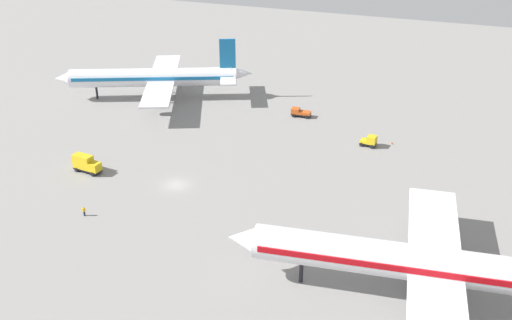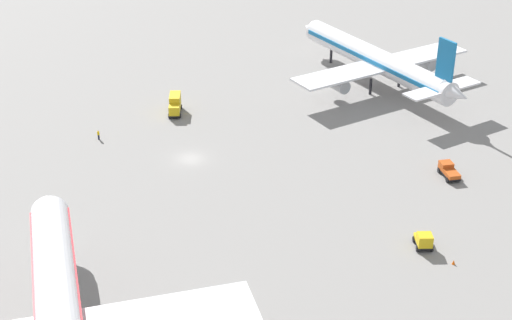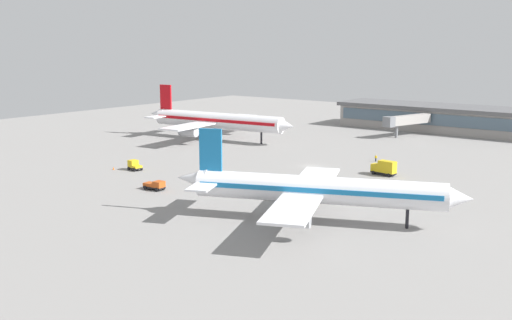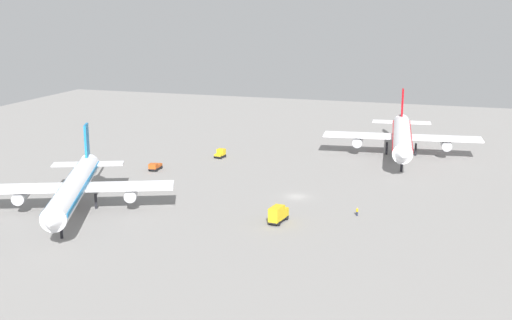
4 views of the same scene
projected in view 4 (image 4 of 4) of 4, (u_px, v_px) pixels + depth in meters
ground at (296, 197)px, 146.74m from camera, size 288.00×288.00×0.00m
airplane_at_gate at (74, 187)px, 134.06m from camera, size 45.88×37.94×14.69m
airplane_taxiing at (402, 136)px, 182.02m from camera, size 52.29×42.17×15.91m
catering_truck at (278, 214)px, 129.19m from camera, size 5.80×2.78×3.30m
pushback_tractor at (155, 166)px, 169.23m from camera, size 4.50×2.41×1.90m
baggage_tug at (221, 153)px, 182.78m from camera, size 3.41×2.56×2.30m
ground_crew_worker at (357, 212)px, 133.45m from camera, size 0.57×0.45×1.67m
safety_cone_near_gate at (217, 153)px, 187.64m from camera, size 0.44×0.44×0.60m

